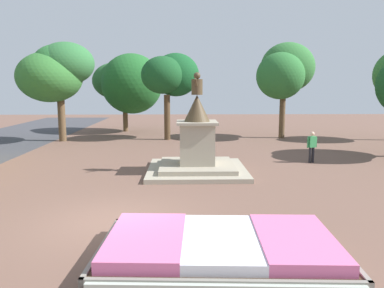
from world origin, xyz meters
name	(u,v)px	position (x,y,z in m)	size (l,w,h in m)	color
ground_plane	(114,222)	(0.00, 0.00, 0.00)	(84.29, 84.29, 0.00)	brown
flower_planter	(220,250)	(2.82, -2.56, 0.28)	(5.54, 3.52, 0.61)	#38281C
statue_monument	(197,150)	(2.64, 6.31, 1.03)	(4.42, 4.42, 4.49)	#A09581
pedestrian_crossing_plaza	(312,145)	(8.60, 8.30, 0.92)	(0.55, 0.32, 1.60)	black
park_tree_far_left	(285,71)	(9.54, 17.51, 4.98)	(4.60, 4.69, 7.14)	brown
park_tree_behind_statue	(170,75)	(1.11, 17.33, 4.67)	(4.19, 3.95, 6.31)	#4C3823
park_tree_mid_canopy	(127,83)	(-2.74, 21.90, 4.17)	(6.08, 5.61, 6.62)	brown
park_tree_distant	(56,71)	(-6.67, 15.96, 4.93)	(5.22, 4.71, 6.89)	brown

